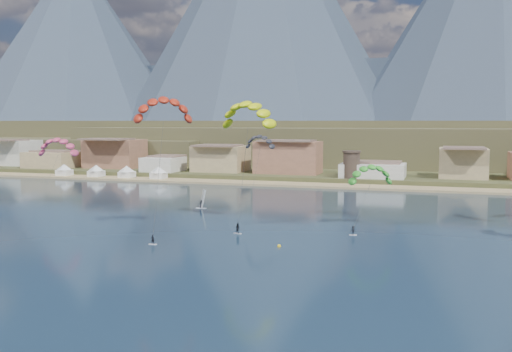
{
  "coord_description": "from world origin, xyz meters",
  "views": [
    {
      "loc": [
        31.38,
        -65.51,
        19.81
      ],
      "look_at": [
        0.0,
        32.0,
        10.0
      ],
      "focal_mm": 40.31,
      "sensor_mm": 36.0,
      "label": 1
    }
  ],
  "objects_px": {
    "watchtower": "(351,164)",
    "buoy": "(279,246)",
    "windsurfer": "(202,202)",
    "kitesurfer_green": "(371,172)",
    "kitesurfer_yellow": "(248,111)",
    "kitesurfer_red": "(163,106)"
  },
  "relations": [
    {
      "from": "watchtower",
      "to": "buoy",
      "type": "xyz_separation_m",
      "value": [
        2.52,
        -93.41,
        -6.27
      ]
    },
    {
      "from": "windsurfer",
      "to": "kitesurfer_green",
      "type": "bearing_deg",
      "value": -16.61
    },
    {
      "from": "kitesurfer_yellow",
      "to": "buoy",
      "type": "bearing_deg",
      "value": -59.06
    },
    {
      "from": "windsurfer",
      "to": "kitesurfer_red",
      "type": "bearing_deg",
      "value": -80.16
    },
    {
      "from": "kitesurfer_red",
      "to": "kitesurfer_green",
      "type": "relative_size",
      "value": 1.86
    },
    {
      "from": "kitesurfer_red",
      "to": "kitesurfer_yellow",
      "type": "relative_size",
      "value": 1.0
    },
    {
      "from": "kitesurfer_red",
      "to": "windsurfer",
      "type": "xyz_separation_m",
      "value": [
        -4.84,
        27.94,
        -21.1
      ]
    },
    {
      "from": "kitesurfer_red",
      "to": "kitesurfer_yellow",
      "type": "xyz_separation_m",
      "value": [
        10.83,
        14.41,
        -0.69
      ]
    },
    {
      "from": "kitesurfer_red",
      "to": "buoy",
      "type": "height_order",
      "value": "kitesurfer_red"
    },
    {
      "from": "kitesurfer_red",
      "to": "kitesurfer_green",
      "type": "xyz_separation_m",
      "value": [
        34.26,
        16.27,
        -12.08
      ]
    },
    {
      "from": "kitesurfer_green",
      "to": "windsurfer",
      "type": "bearing_deg",
      "value": 163.39
    },
    {
      "from": "kitesurfer_yellow",
      "to": "kitesurfer_green",
      "type": "relative_size",
      "value": 1.85
    },
    {
      "from": "watchtower",
      "to": "kitesurfer_green",
      "type": "distance_m",
      "value": 73.3
    },
    {
      "from": "kitesurfer_yellow",
      "to": "windsurfer",
      "type": "height_order",
      "value": "kitesurfer_yellow"
    },
    {
      "from": "kitesurfer_yellow",
      "to": "buoy",
      "type": "height_order",
      "value": "kitesurfer_yellow"
    },
    {
      "from": "windsurfer",
      "to": "buoy",
      "type": "xyz_separation_m",
      "value": [
        27.51,
        -33.26,
        -1.27
      ]
    },
    {
      "from": "windsurfer",
      "to": "watchtower",
      "type": "bearing_deg",
      "value": 67.44
    },
    {
      "from": "kitesurfer_red",
      "to": "kitesurfer_green",
      "type": "height_order",
      "value": "kitesurfer_red"
    },
    {
      "from": "kitesurfer_red",
      "to": "kitesurfer_yellow",
      "type": "height_order",
      "value": "kitesurfer_red"
    },
    {
      "from": "kitesurfer_yellow",
      "to": "buoy",
      "type": "xyz_separation_m",
      "value": [
        11.83,
        -19.74,
        -21.68
      ]
    },
    {
      "from": "kitesurfer_green",
      "to": "buoy",
      "type": "bearing_deg",
      "value": -118.24
    },
    {
      "from": "kitesurfer_yellow",
      "to": "windsurfer",
      "type": "bearing_deg",
      "value": 139.21
    }
  ]
}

